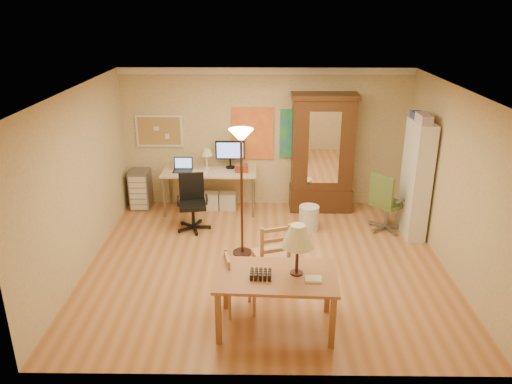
{
  "coord_description": "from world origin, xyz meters",
  "views": [
    {
      "loc": [
        -0.07,
        -6.89,
        3.84
      ],
      "look_at": [
        -0.16,
        0.3,
        1.08
      ],
      "focal_mm": 35.0,
      "sensor_mm": 36.0,
      "label": 1
    }
  ],
  "objects_px": {
    "armoire": "(322,161)",
    "bookshelf": "(416,180)",
    "dining_table": "(284,264)",
    "computer_desk": "(212,186)",
    "office_chair_black": "(193,215)",
    "office_chair_green": "(386,215)"
  },
  "relations": [
    {
      "from": "dining_table",
      "to": "armoire",
      "type": "distance_m",
      "value": 3.94
    },
    {
      "from": "computer_desk",
      "to": "bookshelf",
      "type": "relative_size",
      "value": 0.89
    },
    {
      "from": "dining_table",
      "to": "computer_desk",
      "type": "distance_m",
      "value": 3.98
    },
    {
      "from": "office_chair_black",
      "to": "bookshelf",
      "type": "distance_m",
      "value": 3.92
    },
    {
      "from": "computer_desk",
      "to": "office_chair_green",
      "type": "relative_size",
      "value": 1.67
    },
    {
      "from": "bookshelf",
      "to": "dining_table",
      "type": "bearing_deg",
      "value": -130.88
    },
    {
      "from": "armoire",
      "to": "bookshelf",
      "type": "distance_m",
      "value": 1.85
    },
    {
      "from": "armoire",
      "to": "bookshelf",
      "type": "bearing_deg",
      "value": -37.47
    },
    {
      "from": "dining_table",
      "to": "office_chair_green",
      "type": "xyz_separation_m",
      "value": [
        1.93,
        2.86,
        -0.59
      ]
    },
    {
      "from": "computer_desk",
      "to": "armoire",
      "type": "bearing_deg",
      "value": 2.11
    },
    {
      "from": "bookshelf",
      "to": "armoire",
      "type": "bearing_deg",
      "value": 142.53
    },
    {
      "from": "dining_table",
      "to": "computer_desk",
      "type": "xyz_separation_m",
      "value": [
        -1.24,
        3.76,
        -0.38
      ]
    },
    {
      "from": "dining_table",
      "to": "computer_desk",
      "type": "relative_size",
      "value": 0.85
    },
    {
      "from": "office_chair_green",
      "to": "dining_table",
      "type": "bearing_deg",
      "value": -124.05
    },
    {
      "from": "armoire",
      "to": "dining_table",
      "type": "bearing_deg",
      "value": -102.84
    },
    {
      "from": "computer_desk",
      "to": "office_chair_black",
      "type": "xyz_separation_m",
      "value": [
        -0.26,
        -0.9,
        -0.23
      ]
    },
    {
      "from": "dining_table",
      "to": "bookshelf",
      "type": "xyz_separation_m",
      "value": [
        2.35,
        2.71,
        0.13
      ]
    },
    {
      "from": "dining_table",
      "to": "office_chair_green",
      "type": "distance_m",
      "value": 3.5
    },
    {
      "from": "dining_table",
      "to": "office_chair_green",
      "type": "height_order",
      "value": "dining_table"
    },
    {
      "from": "dining_table",
      "to": "office_chair_black",
      "type": "bearing_deg",
      "value": 117.6
    },
    {
      "from": "office_chair_green",
      "to": "bookshelf",
      "type": "distance_m",
      "value": 0.84
    },
    {
      "from": "dining_table",
      "to": "office_chair_black",
      "type": "relative_size",
      "value": 1.51
    }
  ]
}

